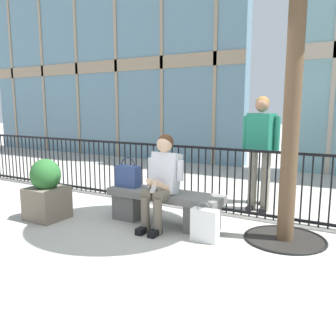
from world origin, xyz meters
name	(u,v)px	position (x,y,z in m)	size (l,w,h in m)	color
ground_plane	(164,224)	(0.00, 0.00, 0.00)	(60.00, 60.00, 0.00)	#B2ADA3
stone_bench	(164,204)	(0.00, 0.00, 0.27)	(1.60, 0.44, 0.45)	slate
seated_person_with_phone	(162,179)	(0.04, -0.13, 0.65)	(0.52, 0.66, 1.21)	#6B6051
handbag_on_bench	(128,176)	(-0.58, -0.01, 0.61)	(0.34, 0.15, 0.42)	#33477F
shopping_bag	(205,225)	(0.73, -0.30, 0.20)	(0.32, 0.13, 0.49)	white
bystander_at_railing	(261,142)	(0.77, 1.72, 1.00)	(0.55, 0.28, 1.71)	black
bystander_further_back	(260,145)	(0.88, 1.31, 1.00)	(0.55, 0.32, 1.71)	gray
plaza_railing	(195,177)	(0.00, 0.92, 0.49)	(9.92, 0.04, 0.97)	black
planter	(46,191)	(-1.54, -0.63, 0.39)	(0.49, 0.49, 0.85)	#726656
building_facade_left	(98,11)	(-5.50, 5.17, 4.51)	(9.77, 0.43, 9.00)	slate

